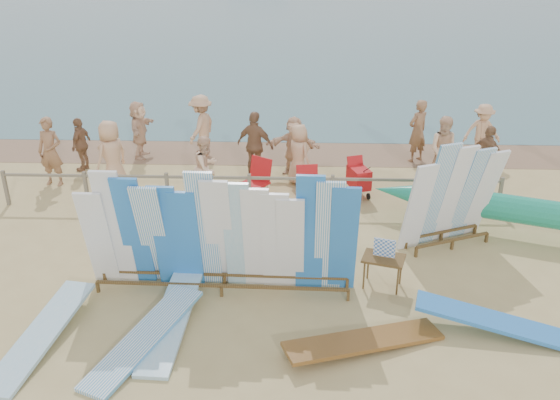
{
  "coord_description": "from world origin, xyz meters",
  "views": [
    {
      "loc": [
        1.21,
        -10.11,
        6.15
      ],
      "look_at": [
        0.8,
        1.32,
        0.99
      ],
      "focal_mm": 38.0,
      "sensor_mm": 36.0,
      "label": 1
    }
  ],
  "objects_px": {
    "side_surfboard_rack": "(452,199)",
    "beachgoer_4": "(255,145)",
    "flat_board_c": "(364,347)",
    "beach_chair_left": "(256,186)",
    "beach_chair_right": "(308,191)",
    "stroller": "(358,181)",
    "flat_board_d": "(495,333)",
    "beachgoer_2": "(207,168)",
    "main_surfboard_rack": "(221,238)",
    "flat_board_b": "(172,326)",
    "beachgoer_8": "(445,150)",
    "beachgoer_10": "(487,158)",
    "beachgoer_7": "(418,131)",
    "beachgoer_0": "(112,156)",
    "flat_board_e": "(146,344)",
    "beachgoer_extra_1": "(81,144)",
    "outrigger_canoe": "(528,213)",
    "beachgoer_11": "(139,130)",
    "vendor_table": "(383,271)",
    "beachgoer_9": "(482,132)",
    "flat_board_a": "(43,342)",
    "beachgoer_5": "(294,146)",
    "beachgoer_1": "(50,152)",
    "beachgoer_6": "(299,154)"
  },
  "relations": [
    {
      "from": "vendor_table",
      "to": "beachgoer_6",
      "type": "distance_m",
      "value": 5.34
    },
    {
      "from": "flat_board_b",
      "to": "stroller",
      "type": "bearing_deg",
      "value": 59.77
    },
    {
      "from": "flat_board_c",
      "to": "beachgoer_7",
      "type": "xyz_separation_m",
      "value": [
        2.32,
        8.76,
        0.92
      ]
    },
    {
      "from": "vendor_table",
      "to": "flat_board_b",
      "type": "height_order",
      "value": "vendor_table"
    },
    {
      "from": "beach_chair_right",
      "to": "beachgoer_0",
      "type": "xyz_separation_m",
      "value": [
        -5.03,
        0.43,
        0.69
      ]
    },
    {
      "from": "beachgoer_4",
      "to": "beachgoer_9",
      "type": "height_order",
      "value": "beachgoer_4"
    },
    {
      "from": "beach_chair_left",
      "to": "beachgoer_11",
      "type": "relative_size",
      "value": 0.57
    },
    {
      "from": "main_surfboard_rack",
      "to": "beachgoer_2",
      "type": "distance_m",
      "value": 4.38
    },
    {
      "from": "beachgoer_8",
      "to": "flat_board_a",
      "type": "bearing_deg",
      "value": -123.23
    },
    {
      "from": "flat_board_c",
      "to": "flat_board_d",
      "type": "bearing_deg",
      "value": -99.99
    },
    {
      "from": "beachgoer_2",
      "to": "beachgoer_11",
      "type": "relative_size",
      "value": 0.96
    },
    {
      "from": "beach_chair_left",
      "to": "outrigger_canoe",
      "type": "bearing_deg",
      "value": 13.87
    },
    {
      "from": "beachgoer_8",
      "to": "beachgoer_2",
      "type": "relative_size",
      "value": 1.1
    },
    {
      "from": "beach_chair_right",
      "to": "stroller",
      "type": "bearing_deg",
      "value": 3.97
    },
    {
      "from": "main_surfboard_rack",
      "to": "side_surfboard_rack",
      "type": "bearing_deg",
      "value": 24.24
    },
    {
      "from": "vendor_table",
      "to": "beachgoer_6",
      "type": "bearing_deg",
      "value": 124.65
    },
    {
      "from": "outrigger_canoe",
      "to": "beachgoer_11",
      "type": "relative_size",
      "value": 3.86
    },
    {
      "from": "beach_chair_right",
      "to": "beachgoer_11",
      "type": "distance_m",
      "value": 5.84
    },
    {
      "from": "flat_board_e",
      "to": "beachgoer_extra_1",
      "type": "distance_m",
      "value": 8.58
    },
    {
      "from": "beach_chair_left",
      "to": "beachgoer_1",
      "type": "distance_m",
      "value": 5.51
    },
    {
      "from": "side_surfboard_rack",
      "to": "beachgoer_4",
      "type": "relative_size",
      "value": 1.33
    },
    {
      "from": "flat_board_c",
      "to": "beachgoer_7",
      "type": "distance_m",
      "value": 9.1
    },
    {
      "from": "beachgoer_7",
      "to": "beachgoer_4",
      "type": "relative_size",
      "value": 1.0
    },
    {
      "from": "flat_board_b",
      "to": "beachgoer_1",
      "type": "height_order",
      "value": "beachgoer_1"
    },
    {
      "from": "beachgoer_11",
      "to": "beachgoer_9",
      "type": "relative_size",
      "value": 1.03
    },
    {
      "from": "flat_board_d",
      "to": "beachgoer_2",
      "type": "xyz_separation_m",
      "value": [
        -5.66,
        5.4,
        0.82
      ]
    },
    {
      "from": "flat_board_b",
      "to": "main_surfboard_rack",
      "type": "bearing_deg",
      "value": 59.5
    },
    {
      "from": "flat_board_c",
      "to": "beach_chair_left",
      "type": "distance_m",
      "value": 6.42
    },
    {
      "from": "main_surfboard_rack",
      "to": "beachgoer_7",
      "type": "bearing_deg",
      "value": 57.47
    },
    {
      "from": "stroller",
      "to": "beachgoer_7",
      "type": "height_order",
      "value": "beachgoer_7"
    },
    {
      "from": "outrigger_canoe",
      "to": "flat_board_d",
      "type": "bearing_deg",
      "value": -95.69
    },
    {
      "from": "flat_board_a",
      "to": "main_surfboard_rack",
      "type": "bearing_deg",
      "value": 39.58
    },
    {
      "from": "flat_board_d",
      "to": "flat_board_b",
      "type": "bearing_deg",
      "value": 104.56
    },
    {
      "from": "beachgoer_9",
      "to": "beachgoer_6",
      "type": "bearing_deg",
      "value": -158.37
    },
    {
      "from": "beachgoer_8",
      "to": "beachgoer_10",
      "type": "bearing_deg",
      "value": -6.99
    },
    {
      "from": "beach_chair_right",
      "to": "beachgoer_8",
      "type": "relative_size",
      "value": 0.48
    },
    {
      "from": "beachgoer_11",
      "to": "beachgoer_9",
      "type": "xyz_separation_m",
      "value": [
        10.1,
        0.21,
        -0.02
      ]
    },
    {
      "from": "main_surfboard_rack",
      "to": "flat_board_b",
      "type": "bearing_deg",
      "value": -121.68
    },
    {
      "from": "beachgoer_5",
      "to": "beachgoer_2",
      "type": "xyz_separation_m",
      "value": [
        -2.15,
        -1.75,
        0.0
      ]
    },
    {
      "from": "stroller",
      "to": "beachgoer_5",
      "type": "bearing_deg",
      "value": 119.06
    },
    {
      "from": "vendor_table",
      "to": "beachgoer_1",
      "type": "height_order",
      "value": "beachgoer_1"
    },
    {
      "from": "side_surfboard_rack",
      "to": "beach_chair_right",
      "type": "relative_size",
      "value": 2.84
    },
    {
      "from": "beachgoer_2",
      "to": "beachgoer_8",
      "type": "bearing_deg",
      "value": -51.92
    },
    {
      "from": "beachgoer_7",
      "to": "beachgoer_10",
      "type": "distance_m",
      "value": 2.45
    },
    {
      "from": "vendor_table",
      "to": "flat_board_b",
      "type": "relative_size",
      "value": 0.38
    },
    {
      "from": "beachgoer_0",
      "to": "beachgoer_4",
      "type": "bearing_deg",
      "value": 140.48
    },
    {
      "from": "side_surfboard_rack",
      "to": "flat_board_b",
      "type": "bearing_deg",
      "value": -173.23
    },
    {
      "from": "side_surfboard_rack",
      "to": "beach_chair_left",
      "type": "bearing_deg",
      "value": 126.62
    },
    {
      "from": "vendor_table",
      "to": "beachgoer_9",
      "type": "distance_m",
      "value": 8.11
    },
    {
      "from": "beach_chair_left",
      "to": "beachgoer_0",
      "type": "relative_size",
      "value": 0.52
    }
  ]
}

